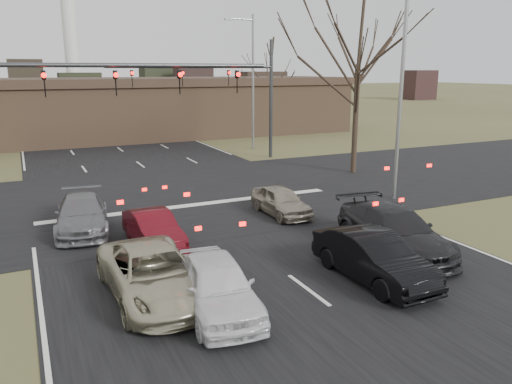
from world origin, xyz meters
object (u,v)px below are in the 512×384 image
car_silver_suv (154,273)px  car_white_sedan (217,285)px  car_black_hatch (373,257)px  car_grey_ahead (82,214)px  building (126,108)px  car_red_ahead (153,229)px  streetlight_right_far (251,76)px  car_silver_ahead (281,201)px  mast_arm_far (233,85)px  mast_arm_near (62,95)px  streetlight_right_near (399,80)px  car_charcoal_sedan (394,231)px

car_silver_suv → car_white_sedan: (1.26, -1.46, 0.02)m
car_black_hatch → car_grey_ahead: car_black_hatch is taller
building → car_silver_suv: bearing=-100.1°
car_black_hatch → car_red_ahead: bearing=130.7°
streetlight_right_far → car_silver_ahead: bearing=-110.8°
mast_arm_far → car_silver_ahead: 14.14m
mast_arm_far → car_red_ahead: mast_arm_far is taller
mast_arm_near → car_silver_ahead: mast_arm_near is taller
streetlight_right_near → car_charcoal_sedan: bearing=-129.6°
streetlight_right_near → car_grey_ahead: (-13.86, 1.35, -4.92)m
streetlight_right_near → car_silver_suv: 14.81m
car_charcoal_sedan → car_silver_ahead: 5.77m
car_silver_suv → car_charcoal_sedan: (8.15, -0.09, 0.07)m
car_black_hatch → car_red_ahead: car_black_hatch is taller
car_black_hatch → car_silver_ahead: car_black_hatch is taller
car_charcoal_sedan → car_grey_ahead: size_ratio=1.14×
car_black_hatch → car_red_ahead: size_ratio=1.16×
mast_arm_far → car_silver_ahead: (-3.33, -13.02, -4.41)m
building → mast_arm_near: (-7.23, -25.00, 2.41)m
streetlight_right_near → streetlight_right_far: same height
car_grey_ahead → car_black_hatch: bearing=-42.7°
building → car_red_ahead: (-5.00, -29.52, -2.05)m
mast_arm_near → car_silver_ahead: (8.08, -3.02, -4.46)m
car_white_sedan → car_red_ahead: bearing=99.2°
car_red_ahead → mast_arm_near: bearing=112.9°
car_white_sedan → car_grey_ahead: 8.68m
mast_arm_near → car_grey_ahead: bearing=-83.6°
car_white_sedan → car_silver_suv: bearing=137.2°
mast_arm_far → streetlight_right_near: 13.28m
car_grey_ahead → car_silver_ahead: car_grey_ahead is taller
car_silver_suv → mast_arm_near: bearing=96.4°
car_charcoal_sedan → car_red_ahead: bearing=158.0°
building → mast_arm_far: 15.75m
car_charcoal_sedan → car_red_ahead: size_ratio=1.41×
car_charcoal_sedan → car_grey_ahead: car_charcoal_sedan is taller
mast_arm_near → streetlight_right_far: bearing=43.9°
car_red_ahead → car_silver_ahead: (5.85, 1.50, -0.00)m
building → car_silver_suv: building is taller
car_white_sedan → car_silver_ahead: (5.59, 7.00, -0.10)m
car_white_sedan → car_red_ahead: car_white_sedan is taller
streetlight_right_near → car_silver_ahead: streetlight_right_near is taller
mast_arm_far → car_grey_ahead: mast_arm_far is taller
car_black_hatch → mast_arm_far: bearing=77.4°
streetlight_right_near → streetlight_right_far: (0.50, 17.00, 0.00)m
streetlight_right_near → car_white_sedan: bearing=-148.7°
car_red_ahead → car_charcoal_sedan: bearing=-33.3°
mast_arm_near → car_white_sedan: size_ratio=2.90×
streetlight_right_near → car_red_ahead: size_ratio=2.68×
mast_arm_far → car_charcoal_sedan: 19.23m
streetlight_right_near → car_silver_suv: bearing=-156.6°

